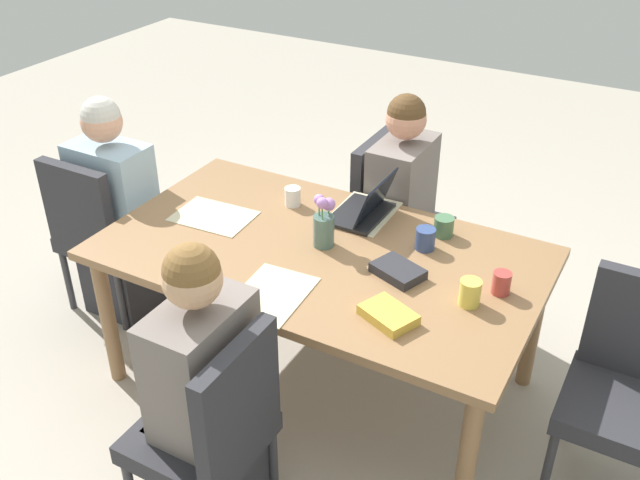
% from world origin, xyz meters
% --- Properties ---
extents(ground_plane, '(10.00, 10.00, 0.00)m').
position_xyz_m(ground_plane, '(0.00, 0.00, 0.00)').
color(ground_plane, '#B2A899').
extents(dining_table, '(1.88, 1.08, 0.73)m').
position_xyz_m(dining_table, '(0.00, 0.00, 0.66)').
color(dining_table, olive).
rests_on(dining_table, ground_plane).
extents(chair_head_right_left_near, '(0.44, 0.44, 0.90)m').
position_xyz_m(chair_head_right_left_near, '(1.27, 0.04, 0.50)').
color(chair_head_right_left_near, '#2D2D33').
rests_on(chair_head_right_left_near, ground_plane).
extents(person_head_right_left_near, '(0.40, 0.36, 1.19)m').
position_xyz_m(person_head_right_left_near, '(1.21, -0.03, 0.53)').
color(person_head_right_left_near, '#2D2D33').
rests_on(person_head_right_left_near, ground_plane).
extents(chair_far_left_mid, '(0.44, 0.44, 0.90)m').
position_xyz_m(chair_far_left_mid, '(-0.06, 0.88, 0.50)').
color(chair_far_left_mid, '#2D2D33').
rests_on(chair_far_left_mid, ground_plane).
extents(person_far_left_mid, '(0.36, 0.40, 1.19)m').
position_xyz_m(person_far_left_mid, '(0.02, 0.82, 0.53)').
color(person_far_left_mid, '#2D2D33').
rests_on(person_far_left_mid, ground_plane).
extents(chair_near_left_far, '(0.44, 0.44, 0.90)m').
position_xyz_m(chair_near_left_far, '(0.03, -0.83, 0.50)').
color(chair_near_left_far, '#2D2D33').
rests_on(chair_near_left_far, ground_plane).
extents(person_near_left_far, '(0.36, 0.40, 1.19)m').
position_xyz_m(person_near_left_far, '(-0.05, -0.77, 0.53)').
color(person_near_left_far, '#2D2D33').
rests_on(person_near_left_far, ground_plane).
extents(chair_head_left_right_near, '(0.44, 0.44, 0.90)m').
position_xyz_m(chair_head_left_right_near, '(-1.30, -0.09, 0.50)').
color(chair_head_left_right_near, '#2D2D33').
rests_on(chair_head_left_right_near, ground_plane).
extents(flower_vase, '(0.09, 0.11, 0.24)m').
position_xyz_m(flower_vase, '(0.01, -0.05, 0.84)').
color(flower_vase, '#4C6B60').
rests_on(flower_vase, dining_table).
extents(placemat_head_right_left_near, '(0.37, 0.28, 0.00)m').
position_xyz_m(placemat_head_right_left_near, '(0.57, -0.01, 0.74)').
color(placemat_head_right_left_near, beige).
rests_on(placemat_head_right_left_near, dining_table).
extents(placemat_far_left_mid, '(0.28, 0.38, 0.00)m').
position_xyz_m(placemat_far_left_mid, '(0.01, 0.38, 0.74)').
color(placemat_far_left_mid, beige).
rests_on(placemat_far_left_mid, dining_table).
extents(placemat_near_left_far, '(0.27, 0.37, 0.00)m').
position_xyz_m(placemat_near_left_far, '(-0.02, -0.37, 0.74)').
color(placemat_near_left_far, beige).
rests_on(placemat_near_left_far, dining_table).
extents(laptop_near_left_far, '(0.22, 0.32, 0.21)m').
position_xyz_m(laptop_near_left_far, '(-0.04, -0.35, 0.78)').
color(laptop_near_left_far, black).
rests_on(laptop_near_left_far, dining_table).
extents(coffee_mug_near_left, '(0.09, 0.09, 0.10)m').
position_xyz_m(coffee_mug_near_left, '(-0.39, -0.23, 0.78)').
color(coffee_mug_near_left, '#33477A').
rests_on(coffee_mug_near_left, dining_table).
extents(coffee_mug_near_right, '(0.08, 0.08, 0.09)m').
position_xyz_m(coffee_mug_near_right, '(0.31, -0.29, 0.78)').
color(coffee_mug_near_right, white).
rests_on(coffee_mug_near_right, dining_table).
extents(coffee_mug_centre_left, '(0.08, 0.08, 0.11)m').
position_xyz_m(coffee_mug_centre_left, '(-0.69, 0.06, 0.79)').
color(coffee_mug_centre_left, '#DBC64C').
rests_on(coffee_mug_centre_left, dining_table).
extents(coffee_mug_centre_right, '(0.07, 0.07, 0.09)m').
position_xyz_m(coffee_mug_centre_right, '(-0.77, -0.07, 0.78)').
color(coffee_mug_centre_right, '#AD3D38').
rests_on(coffee_mug_centre_right, dining_table).
extents(coffee_mug_far_left, '(0.09, 0.09, 0.09)m').
position_xyz_m(coffee_mug_far_left, '(-0.42, -0.37, 0.78)').
color(coffee_mug_far_left, '#47704C').
rests_on(coffee_mug_far_left, dining_table).
extents(book_red_cover, '(0.24, 0.21, 0.04)m').
position_xyz_m(book_red_cover, '(-0.46, 0.30, 0.75)').
color(book_red_cover, gold).
rests_on(book_red_cover, dining_table).
extents(book_blue_cover, '(0.24, 0.20, 0.04)m').
position_xyz_m(book_blue_cover, '(-0.37, 0.02, 0.76)').
color(book_blue_cover, '#28282D').
rests_on(book_blue_cover, dining_table).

